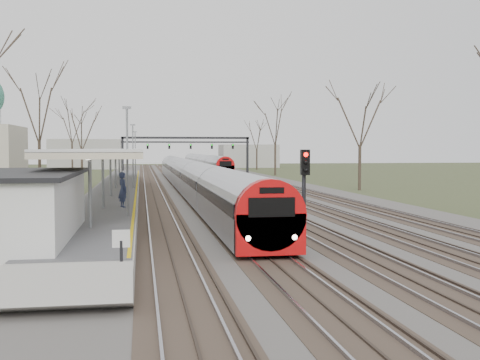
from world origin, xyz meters
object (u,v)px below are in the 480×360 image
(passenger, at_px, (123,190))
(train_near, at_px, (189,176))
(signal_post, at_px, (304,185))
(train_far, at_px, (203,163))

(passenger, bearing_deg, train_near, -34.94)
(train_near, distance_m, passenger, 26.50)
(train_near, relative_size, passenger, 39.66)
(train_near, xyz_separation_m, signal_post, (1.75, -35.42, 1.25))
(train_far, bearing_deg, train_near, -97.37)
(train_near, bearing_deg, signal_post, -87.17)
(signal_post, bearing_deg, train_far, 86.65)
(train_far, xyz_separation_m, signal_post, (-5.25, -89.56, 1.25))
(train_near, xyz_separation_m, train_far, (7.00, 54.14, 0.00))
(train_far, bearing_deg, passenger, -98.90)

